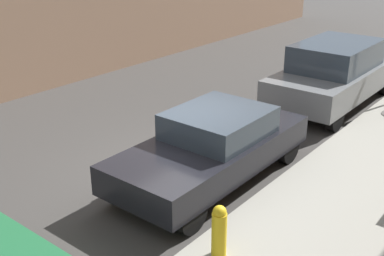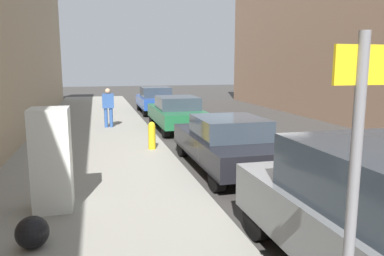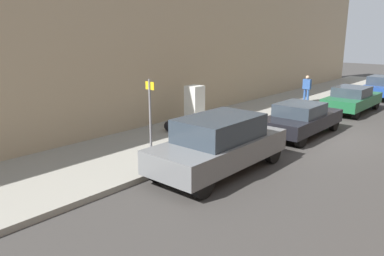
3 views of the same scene
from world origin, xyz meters
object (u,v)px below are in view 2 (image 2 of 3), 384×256
fire_hydrant (152,135)px  parked_sedan_dark (227,142)px  parked_sedan_green (177,112)px  discarded_refrigerator (52,159)px  trash_bag (32,232)px  street_sign_post (350,223)px  pedestrian_walking_far (108,105)px  parked_hatchback_blue (155,100)px

fire_hydrant → parked_sedan_dark: parked_sedan_dark is taller
parked_sedan_green → discarded_refrigerator: bearing=-115.4°
parked_sedan_dark → parked_sedan_green: 6.19m
parked_sedan_dark → trash_bag: bearing=-138.5°
street_sign_post → fire_hydrant: size_ratio=3.26×
trash_bag → pedestrian_walking_far: pedestrian_walking_far is taller
street_sign_post → fire_hydrant: bearing=89.8°
parked_sedan_green → fire_hydrant: bearing=-111.7°
fire_hydrant → parked_sedan_green: parked_sedan_green is taller
pedestrian_walking_far → parked_sedan_dark: size_ratio=0.36×
street_sign_post → discarded_refrigerator: bearing=116.1°
fire_hydrant → trash_bag: 6.26m
trash_bag → pedestrian_walking_far: 10.27m
street_sign_post → pedestrian_walking_far: (-1.09, 13.46, -0.61)m
discarded_refrigerator → parked_hatchback_blue: discarded_refrigerator is taller
fire_hydrant → trash_bag: size_ratio=1.83×
pedestrian_walking_far → trash_bag: bearing=120.8°
fire_hydrant → parked_sedan_green: size_ratio=0.18×
discarded_refrigerator → parked_sedan_green: 9.30m
parked_hatchback_blue → parked_sedan_dark: bearing=-90.0°
street_sign_post → trash_bag: size_ratio=5.96×
street_sign_post → trash_bag: 4.31m
discarded_refrigerator → fire_hydrant: 4.91m
pedestrian_walking_far → parked_hatchback_blue: size_ratio=0.39×
parked_hatchback_blue → discarded_refrigerator: bearing=-105.8°
pedestrian_walking_far → parked_hatchback_blue: pedestrian_walking_far is taller
discarded_refrigerator → parked_sedan_dark: bearing=28.9°
parked_sedan_green → trash_bag: bearing=-112.8°
trash_bag → parked_sedan_green: 10.68m
street_sign_post → parked_sedan_dark: (1.66, 6.95, -0.96)m
trash_bag → discarded_refrigerator: bearing=84.5°
discarded_refrigerator → fire_hydrant: (2.36, 4.29, -0.47)m
street_sign_post → parked_hatchback_blue: (1.66, 18.87, -0.92)m
pedestrian_walking_far → parked_sedan_green: (2.75, -0.31, -0.34)m
parked_hatchback_blue → parked_sedan_green: bearing=-90.0°
street_sign_post → parked_sedan_green: 13.28m
fire_hydrant → pedestrian_walking_far: 4.58m
parked_sedan_dark → pedestrian_walking_far: bearing=112.9°
pedestrian_walking_far → parked_sedan_green: bearing=-148.0°
fire_hydrant → parked_hatchback_blue: parked_hatchback_blue is taller
street_sign_post → fire_hydrant: street_sign_post is taller
street_sign_post → parked_sedan_green: street_sign_post is taller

